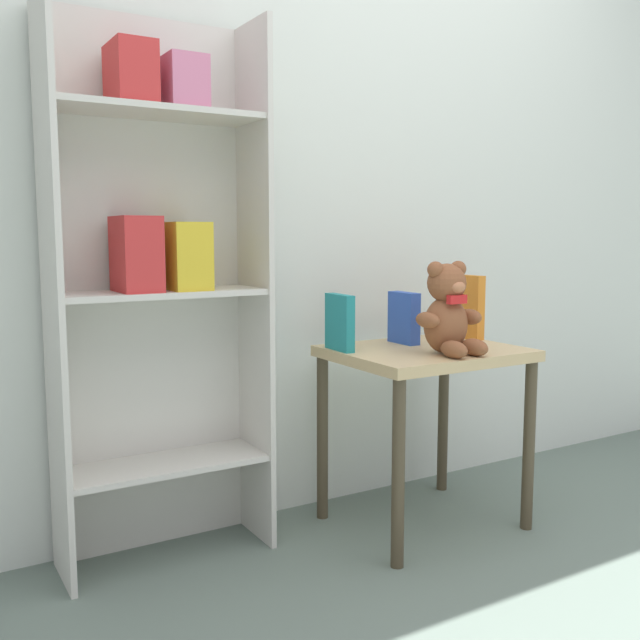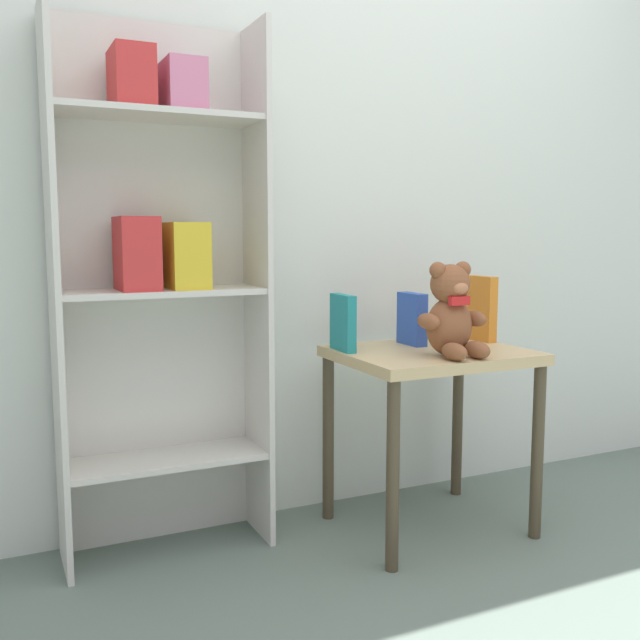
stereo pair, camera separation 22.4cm
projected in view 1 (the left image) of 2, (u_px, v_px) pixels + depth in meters
The scene contains 7 objects.
wall_back at pixel (346, 167), 2.63m from camera, with size 4.80×0.06×2.50m.
bookshelf_side at pixel (156, 263), 2.15m from camera, with size 0.64×0.25×1.65m.
display_table at pixel (425, 376), 2.43m from camera, with size 0.61×0.50×0.62m.
teddy_bear at pixel (448, 312), 2.29m from camera, with size 0.23×0.21×0.30m.
book_standing_teal at pixel (340, 322), 2.36m from camera, with size 0.03×0.14×0.19m, color teal.
book_standing_blue at pixel (404, 318), 2.51m from camera, with size 0.04×0.13×0.18m, color #2D51B7.
book_standing_orange at pixel (468, 307), 2.62m from camera, with size 0.04×0.14×0.23m, color orange.
Camera 1 is at (-1.46, -0.80, 1.01)m, focal length 40.00 mm.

